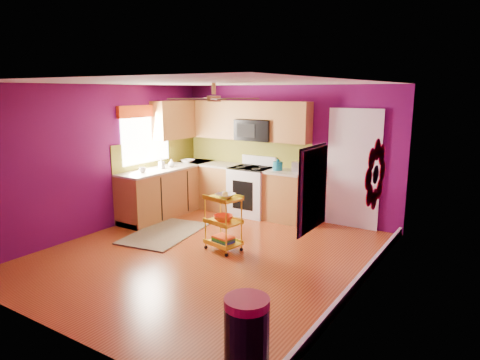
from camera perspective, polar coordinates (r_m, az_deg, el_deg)
The scene contains 18 objects.
ground at distance 6.48m, azimuth -4.31°, elevation -9.86°, with size 5.00×5.00×0.00m, color maroon.
room_envelope at distance 6.06m, azimuth -4.35°, elevation 4.60°, with size 4.54×5.04×2.52m.
lower_cabinets at distance 8.52m, azimuth -4.27°, elevation -1.51°, with size 2.81×2.31×0.94m.
electric_range at distance 8.36m, azimuth 1.57°, elevation -1.39°, with size 0.76×0.66×1.13m.
upper_cabinetry at distance 8.53m, azimuth -2.40°, elevation 7.82°, with size 2.80×2.30×1.26m.
left_window at distance 8.31m, azimuth -12.47°, elevation 7.02°, with size 0.08×1.35×1.08m.
panel_door at distance 7.74m, azimuth 14.89°, elevation 1.25°, with size 0.95×0.11×2.15m.
right_wall_art at distance 4.77m, azimuth 14.72°, elevation 0.00°, with size 0.04×2.74×1.04m.
ceiling_fan at distance 6.19m, azimuth -3.51°, elevation 10.87°, with size 1.01×1.01×0.26m.
shag_rug at distance 7.46m, azimuth -10.02°, elevation -6.98°, with size 0.95×1.55×0.02m, color black.
rolling_cart at distance 6.48m, azimuth -2.20°, elevation -5.37°, with size 0.58×0.47×0.93m.
trash_can at distance 3.80m, azimuth 0.90°, elevation -20.42°, with size 0.46×0.47×0.73m.
teal_kettle at distance 7.99m, azimuth 5.05°, elevation 1.91°, with size 0.18×0.18×0.21m.
toaster at distance 7.88m, azimuth 7.82°, elevation 1.75°, with size 0.22×0.15×0.18m, color beige.
soap_bottle_a at distance 8.25m, azimuth -10.43°, elevation 2.21°, with size 0.09×0.09×0.21m, color #EA3F72.
soap_bottle_b at distance 8.38m, azimuth -9.14°, elevation 2.23°, with size 0.12×0.12×0.16m, color white.
counter_dish at distance 8.87m, azimuth -6.96°, elevation 2.52°, with size 0.27×0.27×0.07m, color white.
counter_cup at distance 7.92m, azimuth -12.87°, elevation 1.30°, with size 0.12×0.12×0.10m, color white.
Camera 1 is at (3.65, -4.80, 2.39)m, focal length 32.00 mm.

